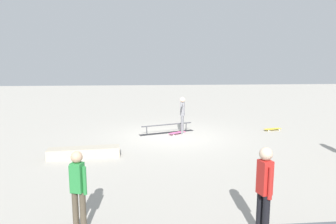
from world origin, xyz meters
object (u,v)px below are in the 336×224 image
loose_skateboard_yellow (272,129)px  bystander_red_shirt (264,188)px  skate_ledge (84,152)px  grind_rail (167,129)px  skater_main (182,113)px  skateboard_main (177,133)px  bystander_green_shirt (78,187)px

loose_skateboard_yellow → bystander_red_shirt: bearing=-126.5°
skate_ledge → grind_rail: bearing=-132.4°
bystander_red_shirt → loose_skateboard_yellow: size_ratio=1.98×
skater_main → skateboard_main: size_ratio=2.01×
bystander_green_shirt → loose_skateboard_yellow: bearing=67.4°
grind_rail → skate_ledge: size_ratio=1.09×
skater_main → bystander_green_shirt: (2.88, 7.47, -0.07)m
skate_ledge → skater_main: size_ratio=1.43×
skater_main → grind_rail: bearing=82.4°
bystander_green_shirt → bystander_red_shirt: size_ratio=0.92×
skate_ledge → skateboard_main: bearing=-139.1°
skate_ledge → bystander_green_shirt: size_ratio=1.51×
grind_rail → skateboard_main: grind_rail is taller
skateboard_main → bystander_red_shirt: bearing=61.5°
skate_ledge → bystander_red_shirt: size_ratio=1.38×
bystander_green_shirt → loose_skateboard_yellow: bystander_green_shirt is taller
bystander_green_shirt → loose_skateboard_yellow: (-7.02, -7.72, -0.77)m
skateboard_main → bystander_red_shirt: (-0.53, 7.89, 0.85)m
skater_main → bystander_red_shirt: 7.99m
skateboard_main → loose_skateboard_yellow: 4.39m
grind_rail → bystander_green_shirt: bearing=55.0°
skateboard_main → bystander_green_shirt: bystander_green_shirt is taller
bystander_red_shirt → loose_skateboard_yellow: 9.13m
bystander_green_shirt → bystander_red_shirt: bearing=10.5°
grind_rail → bystander_red_shirt: size_ratio=1.50×
grind_rail → bystander_green_shirt: size_ratio=1.64×
skateboard_main → loose_skateboard_yellow: same height
bystander_red_shirt → grind_rail: bearing=171.6°
grind_rail → bystander_green_shirt: (2.24, 7.71, 0.68)m
skater_main → bystander_red_shirt: bearing=-165.7°
grind_rail → skater_main: bearing=141.4°
bystander_green_shirt → loose_skateboard_yellow: size_ratio=1.81×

